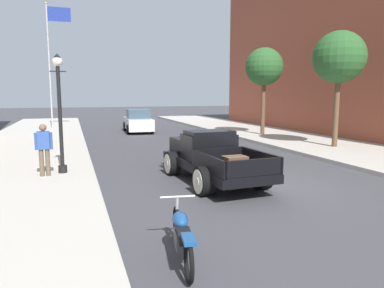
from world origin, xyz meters
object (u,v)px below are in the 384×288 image
hotrod_truck_black (210,157)px  car_background_white (138,121)px  pedestrian_sidewalk_left (44,147)px  street_tree_second (264,67)px  flagpole (52,52)px  street_tree_nearest (339,58)px  street_lamp_near (60,105)px  motorcycle_parked (182,234)px

hotrod_truck_black → car_background_white: bearing=88.4°
pedestrian_sidewalk_left → street_tree_second: street_tree_second is taller
flagpole → street_tree_nearest: 19.75m
car_background_white → street_tree_second: street_tree_second is taller
street_lamp_near → flagpole: bearing=92.8°
street_tree_second → car_background_white: bearing=142.8°
pedestrian_sidewalk_left → street_lamp_near: street_lamp_near is taller
hotrod_truck_black → flagpole: flagpole is taller
hotrod_truck_black → street_tree_nearest: (8.19, 3.94, 3.69)m
car_background_white → street_tree_second: bearing=-37.2°
pedestrian_sidewalk_left → street_tree_nearest: bearing=10.2°
motorcycle_parked → pedestrian_sidewalk_left: (-2.50, 6.63, 0.64)m
street_lamp_near → flagpole: (-0.81, 16.41, 3.39)m
street_lamp_near → street_tree_nearest: bearing=9.1°
pedestrian_sidewalk_left → street_tree_nearest: 13.79m
car_background_white → street_lamp_near: street_lamp_near is taller
hotrod_truck_black → street_tree_second: 12.99m
car_background_white → street_tree_nearest: bearing=-55.7°
car_background_white → street_tree_second: (7.12, -5.40, 3.64)m
street_lamp_near → flagpole: flagpole is taller
hotrod_truck_black → street_tree_second: street_tree_second is taller
car_background_white → pedestrian_sidewalk_left: (-5.41, -13.73, 0.32)m
pedestrian_sidewalk_left → street_tree_second: size_ratio=0.30×
hotrod_truck_black → street_tree_nearest: street_tree_nearest is taller
hotrod_truck_black → pedestrian_sidewalk_left: pedestrian_sidewalk_left is taller
car_background_white → flagpole: size_ratio=0.48×
street_lamp_near → motorcycle_parked: bearing=-74.1°
pedestrian_sidewalk_left → street_tree_second: 15.41m
car_background_white → street_tree_second: 9.65m
street_tree_nearest → pedestrian_sidewalk_left: bearing=-169.8°
hotrod_truck_black → street_tree_second: size_ratio=0.91×
motorcycle_parked → street_tree_second: size_ratio=0.38×
hotrod_truck_black → street_lamp_near: bearing=156.7°
hotrod_truck_black → pedestrian_sidewalk_left: (-4.98, 1.58, 0.33)m
street_tree_second → motorcycle_parked: bearing=-123.9°
motorcycle_parked → street_lamp_near: (-1.98, 6.97, 1.94)m
pedestrian_sidewalk_left → flagpole: (-0.29, 16.75, 4.68)m
flagpole → street_tree_nearest: (13.46, -14.39, -1.32)m
hotrod_truck_black → flagpole: size_ratio=0.55×
car_background_white → flagpole: flagpole is taller
hotrod_truck_black → motorcycle_parked: hotrod_truck_black is taller
hotrod_truck_black → street_lamp_near: size_ratio=1.30×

